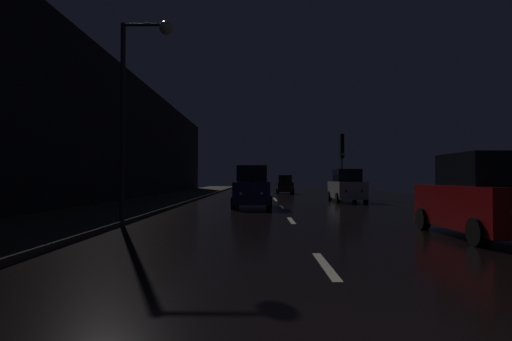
% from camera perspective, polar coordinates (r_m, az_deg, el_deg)
% --- Properties ---
extents(ground, '(27.75, 84.00, 0.02)m').
position_cam_1_polar(ground, '(28.43, 2.78, -4.21)').
color(ground, black).
extents(sidewalk_left, '(4.40, 84.00, 0.15)m').
position_cam_1_polar(sidewalk_left, '(29.15, -12.51, -3.94)').
color(sidewalk_left, '#38332B').
rests_on(sidewalk_left, ground).
extents(building_facade_left, '(0.80, 63.00, 8.79)m').
position_cam_1_polar(building_facade_left, '(26.65, -19.66, 5.14)').
color(building_facade_left, black).
rests_on(building_facade_left, ground).
extents(lane_centerline, '(0.16, 25.10, 0.01)m').
position_cam_1_polar(lane_centerline, '(19.84, 3.79, -5.49)').
color(lane_centerline, beige).
rests_on(lane_centerline, ground).
extents(traffic_light_far_right, '(0.34, 0.47, 5.03)m').
position_cam_1_polar(traffic_light_far_right, '(32.09, 12.21, 2.73)').
color(traffic_light_far_right, '#38383A').
rests_on(traffic_light_far_right, ground).
extents(streetlamp_overhead, '(1.70, 0.44, 6.64)m').
position_cam_1_polar(streetlamp_overhead, '(13.72, -16.62, 11.29)').
color(streetlamp_overhead, '#2D2D30').
rests_on(streetlamp_overhead, ground).
extents(car_approaching_headlights, '(2.00, 4.34, 2.18)m').
position_cam_1_polar(car_approaching_headlights, '(21.05, -0.57, -2.54)').
color(car_approaching_headlights, '#141E51').
rests_on(car_approaching_headlights, ground).
extents(car_parked_right_far, '(1.94, 4.20, 2.12)m').
position_cam_1_polar(car_parked_right_far, '(26.65, 12.88, -2.28)').
color(car_parked_right_far, silver).
rests_on(car_parked_right_far, ground).
extents(car_distant_taillights, '(1.69, 3.66, 1.84)m').
position_cam_1_polar(car_distant_taillights, '(39.97, 4.14, -2.11)').
color(car_distant_taillights, black).
rests_on(car_distant_taillights, ground).
extents(car_parked_right_near, '(1.97, 4.27, 2.15)m').
position_cam_1_polar(car_parked_right_near, '(11.79, 29.54, -3.54)').
color(car_parked_right_near, maroon).
rests_on(car_parked_right_near, ground).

